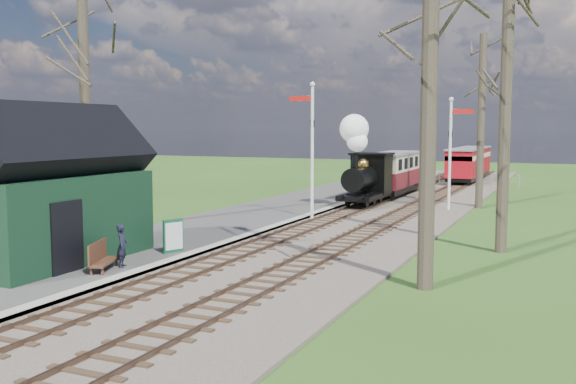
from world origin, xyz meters
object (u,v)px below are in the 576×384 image
semaphore_far (452,145)px  sign_board (173,236)px  red_carriage_b (474,161)px  bench (100,257)px  person (122,246)px  coach (394,171)px  red_carriage_a (464,165)px  locomotive (364,167)px  semaphore_near (311,141)px  station_shed (51,193)px

semaphore_far → sign_board: semaphore_far is taller
red_carriage_b → bench: bearing=-96.9°
semaphore_far → person: (-6.24, -17.81, -2.53)m
semaphore_far → coach: semaphore_far is taller
red_carriage_a → locomotive: bearing=-99.2°
coach → red_carriage_b: bearing=80.5°
red_carriage_a → sign_board: (-4.35, -31.05, -0.73)m
locomotive → bench: 18.19m
coach → bench: coach is taller
semaphore_near → bench: 12.84m
red_carriage_a → semaphore_near: bearing=-98.8°
bench → person: size_ratio=1.20×
red_carriage_a → red_carriage_b: bearing=90.0°
red_carriage_a → semaphore_far: bearing=-83.5°
red_carriage_b → red_carriage_a: bearing=-90.0°
semaphore_far → bench: size_ratio=3.85×
semaphore_near → bench: bearing=-96.4°
station_shed → locomotive: size_ratio=1.35×
person → red_carriage_a: bearing=-31.9°
station_shed → locomotive: bearing=76.3°
semaphore_near → person: 12.19m
red_carriage_b → bench: (-4.76, -39.57, -0.89)m
semaphore_far → locomotive: (-4.39, -0.40, -1.20)m
red_carriage_a → red_carriage_b: size_ratio=1.00×
coach → red_carriage_a: bearing=75.4°
locomotive → coach: (0.01, 6.07, -0.58)m
locomotive → red_carriage_a: (2.61, 16.07, -0.68)m
sign_board → bench: (-0.41, -3.02, -0.16)m
semaphore_near → red_carriage_a: (3.37, 21.67, -2.15)m
semaphore_far → sign_board: size_ratio=5.31×
station_shed → semaphore_far: semaphore_far is taller
red_carriage_b → sign_board: size_ratio=4.65×
coach → sign_board: bearing=-94.8°
semaphore_near → person: semaphore_near is taller
red_carriage_a → person: (-4.46, -33.48, -0.65)m
station_shed → red_carriage_a: 34.38m
sign_board → person: (-0.11, -2.43, 0.08)m
red_carriage_a → sign_board: size_ratio=4.65×
sign_board → person: bearing=-92.6°
coach → sign_board: size_ratio=6.95×
red_carriage_b → sign_board: (-4.35, -36.55, -0.73)m
station_shed → red_carriage_a: bearing=78.4°
semaphore_near → locomotive: bearing=82.3°
coach → red_carriage_b: coach is taller
red_carriage_a → sign_board: bearing=-98.0°
locomotive → coach: size_ratio=0.62×
semaphore_near → red_carriage_b: size_ratio=1.24×
red_carriage_a → red_carriage_b: 5.50m
person → coach: bearing=-28.8°
person → locomotive: bearing=-30.3°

